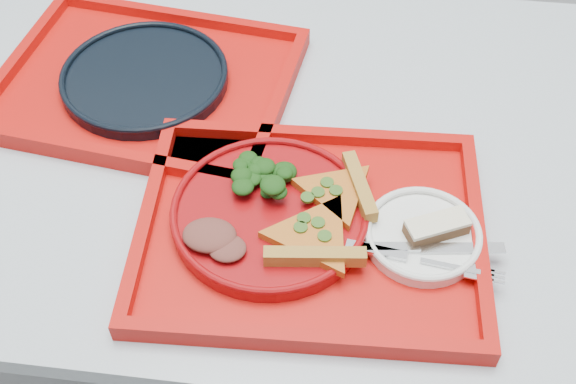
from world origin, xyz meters
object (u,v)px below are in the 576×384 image
object	(u,v)px
tray_main	(310,232)
dinner_plate	(270,215)
dessert_bar	(437,227)
navy_plate	(145,79)
tray_far	(146,86)

from	to	relation	value
tray_main	dinner_plate	xyz separation A→B (m)	(-0.06, 0.01, 0.02)
tray_main	dessert_bar	distance (m)	0.16
tray_main	navy_plate	world-z (taller)	navy_plate
tray_main	dessert_bar	xyz separation A→B (m)	(0.16, 0.00, 0.03)
tray_far	dinner_plate	xyz separation A→B (m)	(0.23, -0.25, 0.02)
dinner_plate	dessert_bar	world-z (taller)	dessert_bar
dessert_bar	dinner_plate	bearing A→B (deg)	153.00
dinner_plate	tray_main	bearing A→B (deg)	-10.30
tray_main	tray_far	xyz separation A→B (m)	(-0.29, 0.26, 0.00)
tray_main	tray_far	size ratio (longest dim) A/B	1.00
tray_main	dessert_bar	size ratio (longest dim) A/B	5.21
tray_far	dinner_plate	bearing A→B (deg)	-39.58
tray_far	navy_plate	distance (m)	0.01
tray_far	navy_plate	bearing A→B (deg)	-82.80
dinner_plate	navy_plate	size ratio (longest dim) A/B	1.00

